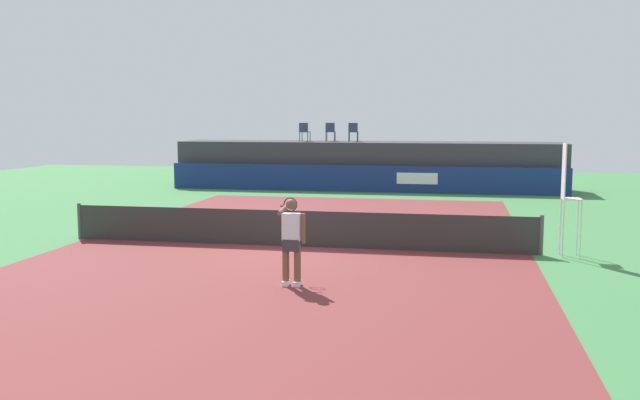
% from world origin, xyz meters
% --- Properties ---
extents(ground_plane, '(48.00, 48.00, 0.00)m').
position_xyz_m(ground_plane, '(0.00, 3.00, 0.00)').
color(ground_plane, '#3D7A42').
extents(court_inner, '(12.00, 22.00, 0.00)m').
position_xyz_m(court_inner, '(0.00, 0.00, 0.00)').
color(court_inner, maroon).
rests_on(court_inner, ground).
extents(sponsor_wall, '(18.00, 0.22, 1.20)m').
position_xyz_m(sponsor_wall, '(0.01, 13.50, 0.60)').
color(sponsor_wall, navy).
rests_on(sponsor_wall, ground).
extents(spectator_platform, '(18.00, 2.80, 2.20)m').
position_xyz_m(spectator_platform, '(0.00, 15.30, 1.10)').
color(spectator_platform, '#38383D').
rests_on(spectator_platform, ground).
extents(spectator_chair_far_left, '(0.48, 0.48, 0.89)m').
position_xyz_m(spectator_chair_far_left, '(-3.03, 15.09, 2.69)').
color(spectator_chair_far_left, '#2D3D56').
rests_on(spectator_chair_far_left, spectator_platform).
extents(spectator_chair_left, '(0.46, 0.46, 0.89)m').
position_xyz_m(spectator_chair_left, '(-1.83, 15.47, 2.69)').
color(spectator_chair_left, '#2D3D56').
rests_on(spectator_chair_left, spectator_platform).
extents(spectator_chair_center, '(0.46, 0.46, 0.89)m').
position_xyz_m(spectator_chair_center, '(-0.71, 15.37, 2.69)').
color(spectator_chair_center, '#2D3D56').
rests_on(spectator_chair_center, spectator_platform).
extents(umpire_chair, '(0.45, 0.45, 2.76)m').
position_xyz_m(umpire_chair, '(6.76, -0.00, 1.59)').
color(umpire_chair, white).
rests_on(umpire_chair, ground).
extents(tennis_net, '(12.40, 0.02, 0.95)m').
position_xyz_m(tennis_net, '(0.00, 0.00, 0.47)').
color(tennis_net, '#2D2D2D').
rests_on(tennis_net, ground).
extents(net_post_near, '(0.10, 0.10, 1.00)m').
position_xyz_m(net_post_near, '(-6.20, 0.00, 0.50)').
color(net_post_near, '#4C4C51').
rests_on(net_post_near, ground).
extents(net_post_far, '(0.10, 0.10, 1.00)m').
position_xyz_m(net_post_far, '(6.20, 0.00, 0.50)').
color(net_post_far, '#4C4C51').
rests_on(net_post_far, ground).
extents(tennis_player, '(0.69, 1.12, 1.77)m').
position_xyz_m(tennis_player, '(0.87, -4.16, 0.96)').
color(tennis_player, white).
rests_on(tennis_player, court_inner).
extents(tennis_ball, '(0.07, 0.07, 0.07)m').
position_xyz_m(tennis_ball, '(2.88, 5.76, 0.04)').
color(tennis_ball, '#D8EA33').
rests_on(tennis_ball, court_inner).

